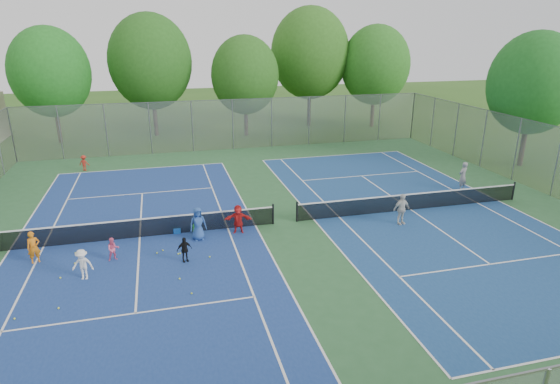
# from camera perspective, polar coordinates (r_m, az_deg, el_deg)

# --- Properties ---
(ground) EXTENTS (120.00, 120.00, 0.00)m
(ground) POSITION_cam_1_polar(r_m,az_deg,el_deg) (23.43, 0.62, -3.78)
(ground) COLOR #2F581B
(ground) RESTS_ON ground
(court_pad) EXTENTS (32.00, 32.00, 0.01)m
(court_pad) POSITION_cam_1_polar(r_m,az_deg,el_deg) (23.43, 0.62, -3.77)
(court_pad) COLOR #2B5C32
(court_pad) RESTS_ON ground
(court_left) EXTENTS (10.97, 23.77, 0.01)m
(court_left) POSITION_cam_1_polar(r_m,az_deg,el_deg) (22.76, -16.72, -5.30)
(court_left) COLOR navy
(court_left) RESTS_ON court_pad
(court_right) EXTENTS (10.97, 23.77, 0.01)m
(court_right) POSITION_cam_1_polar(r_m,az_deg,el_deg) (26.03, 15.67, -2.10)
(court_right) COLOR navy
(court_right) RESTS_ON court_pad
(net_left) EXTENTS (12.87, 0.10, 0.91)m
(net_left) POSITION_cam_1_polar(r_m,az_deg,el_deg) (22.59, -16.83, -4.29)
(net_left) COLOR black
(net_left) RESTS_ON ground
(net_right) EXTENTS (12.87, 0.10, 0.91)m
(net_right) POSITION_cam_1_polar(r_m,az_deg,el_deg) (25.88, 15.76, -1.19)
(net_right) COLOR black
(net_right) RESTS_ON ground
(fence_north) EXTENTS (32.00, 0.10, 4.00)m
(fence_north) POSITION_cam_1_polar(r_m,az_deg,el_deg) (37.94, -5.78, 8.17)
(fence_north) COLOR gray
(fence_north) RESTS_ON ground
(fence_east) EXTENTS (0.10, 32.00, 4.00)m
(fence_east) POSITION_cam_1_polar(r_m,az_deg,el_deg) (30.90, 30.66, 3.08)
(fence_east) COLOR gray
(fence_east) RESTS_ON ground
(tree_nw) EXTENTS (6.40, 6.40, 9.58)m
(tree_nw) POSITION_cam_1_polar(r_m,az_deg,el_deg) (43.75, -26.22, 12.97)
(tree_nw) COLOR #443326
(tree_nw) RESTS_ON ground
(tree_nl) EXTENTS (7.20, 7.20, 10.69)m
(tree_nl) POSITION_cam_1_polar(r_m,az_deg,el_deg) (43.91, -15.53, 15.05)
(tree_nl) COLOR #443326
(tree_nl) RESTS_ON ground
(tree_nc) EXTENTS (6.00, 6.00, 8.85)m
(tree_nc) POSITION_cam_1_polar(r_m,az_deg,el_deg) (42.70, -4.30, 14.02)
(tree_nc) COLOR #443326
(tree_nc) RESTS_ON ground
(tree_nr) EXTENTS (7.60, 7.60, 11.42)m
(tree_nr) POSITION_cam_1_polar(r_m,az_deg,el_deg) (47.23, 3.69, 16.52)
(tree_nr) COLOR #443326
(tree_nr) RESTS_ON ground
(tree_ne) EXTENTS (6.60, 6.60, 9.77)m
(tree_ne) POSITION_cam_1_polar(r_m,az_deg,el_deg) (47.68, 11.55, 14.92)
(tree_ne) COLOR #443326
(tree_ne) RESTS_ON ground
(tree_side_e) EXTENTS (6.00, 6.00, 9.20)m
(tree_side_e) POSITION_cam_1_polar(r_m,az_deg,el_deg) (36.62, 28.51, 11.56)
(tree_side_e) COLOR #443326
(tree_side_e) RESTS_ON ground
(ball_crate) EXTENTS (0.36, 0.36, 0.28)m
(ball_crate) POSITION_cam_1_polar(r_m,az_deg,el_deg) (22.75, -12.42, -4.59)
(ball_crate) COLOR #1752AE
(ball_crate) RESTS_ON ground
(ball_hopper) EXTENTS (0.31, 0.31, 0.48)m
(ball_hopper) POSITION_cam_1_polar(r_m,az_deg,el_deg) (22.47, -10.20, -4.46)
(ball_hopper) COLOR #227F26
(ball_hopper) RESTS_ON ground
(student_a) EXTENTS (0.59, 0.49, 1.38)m
(student_a) POSITION_cam_1_polar(r_m,az_deg,el_deg) (21.77, -27.83, -6.00)
(student_a) COLOR orange
(student_a) RESTS_ON ground
(student_b) EXTENTS (0.57, 0.50, 1.01)m
(student_b) POSITION_cam_1_polar(r_m,az_deg,el_deg) (20.75, -19.66, -6.58)
(student_b) COLOR #EF5D86
(student_b) RESTS_ON ground
(student_c) EXTENTS (0.88, 0.61, 1.25)m
(student_c) POSITION_cam_1_polar(r_m,az_deg,el_deg) (19.62, -22.93, -8.15)
(student_c) COLOR silver
(student_c) RESTS_ON ground
(student_d) EXTENTS (0.69, 0.42, 1.10)m
(student_d) POSITION_cam_1_polar(r_m,az_deg,el_deg) (19.81, -11.57, -6.90)
(student_d) COLOR black
(student_d) RESTS_ON ground
(student_e) EXTENTS (0.83, 0.61, 1.56)m
(student_e) POSITION_cam_1_polar(r_m,az_deg,el_deg) (21.63, -9.97, -3.85)
(student_e) COLOR #294F97
(student_e) RESTS_ON ground
(student_f) EXTENTS (1.35, 0.66, 1.39)m
(student_f) POSITION_cam_1_polar(r_m,az_deg,el_deg) (22.15, -5.12, -3.31)
(student_f) COLOR red
(student_f) RESTS_ON ground
(child_far_baseline) EXTENTS (0.79, 0.61, 1.08)m
(child_far_baseline) POSITION_cam_1_polar(r_m,az_deg,el_deg) (34.72, -22.77, 3.28)
(child_far_baseline) COLOR #B02619
(child_far_baseline) RESTS_ON ground
(instructor) EXTENTS (0.74, 0.61, 1.74)m
(instructor) POSITION_cam_1_polar(r_m,az_deg,el_deg) (30.03, 21.39, 1.81)
(instructor) COLOR gray
(instructor) RESTS_ON ground
(teen_court_b) EXTENTS (0.98, 0.55, 1.59)m
(teen_court_b) POSITION_cam_1_polar(r_m,az_deg,el_deg) (23.76, 14.58, -2.03)
(teen_court_b) COLOR silver
(teen_court_b) RESTS_ON ground
(tennis_ball_0) EXTENTS (0.07, 0.07, 0.07)m
(tennis_ball_0) POSITION_cam_1_polar(r_m,az_deg,el_deg) (20.94, -14.77, -7.25)
(tennis_ball_0) COLOR #C1E234
(tennis_ball_0) RESTS_ON ground
(tennis_ball_1) EXTENTS (0.07, 0.07, 0.07)m
(tennis_ball_1) POSITION_cam_1_polar(r_m,az_deg,el_deg) (18.33, -29.63, -13.32)
(tennis_ball_1) COLOR yellow
(tennis_ball_1) RESTS_ON ground
(tennis_ball_2) EXTENTS (0.07, 0.07, 0.07)m
(tennis_ball_2) POSITION_cam_1_polar(r_m,az_deg,el_deg) (20.25, -25.20, -9.49)
(tennis_ball_2) COLOR #D6E334
(tennis_ball_2) RESTS_ON ground
(tennis_ball_3) EXTENTS (0.07, 0.07, 0.07)m
(tennis_ball_3) POSITION_cam_1_polar(r_m,az_deg,el_deg) (20.66, -12.31, -7.42)
(tennis_ball_3) COLOR #CAE836
(tennis_ball_3) RESTS_ON ground
(tennis_ball_4) EXTENTS (0.07, 0.07, 0.07)m
(tennis_ball_4) POSITION_cam_1_polar(r_m,az_deg,el_deg) (18.26, -25.38, -12.72)
(tennis_ball_4) COLOR #E5EF37
(tennis_ball_4) RESTS_ON ground
(tennis_ball_5) EXTENTS (0.07, 0.07, 0.07)m
(tennis_ball_5) POSITION_cam_1_polar(r_m,az_deg,el_deg) (21.13, -14.09, -6.95)
(tennis_ball_5) COLOR #C2D732
(tennis_ball_5) RESTS_ON ground
(tennis_ball_6) EXTENTS (0.07, 0.07, 0.07)m
(tennis_ball_6) POSITION_cam_1_polar(r_m,az_deg,el_deg) (17.69, -10.72, -12.10)
(tennis_ball_6) COLOR #A5C12D
(tennis_ball_6) RESTS_ON ground
(tennis_ball_7) EXTENTS (0.07, 0.07, 0.07)m
(tennis_ball_7) POSITION_cam_1_polar(r_m,az_deg,el_deg) (18.72, -12.14, -10.34)
(tennis_ball_7) COLOR #BDDF34
(tennis_ball_7) RESTS_ON ground
(tennis_ball_8) EXTENTS (0.07, 0.07, 0.07)m
(tennis_ball_8) POSITION_cam_1_polar(r_m,az_deg,el_deg) (22.10, -23.66, -6.86)
(tennis_ball_8) COLOR gold
(tennis_ball_8) RESTS_ON ground
(tennis_ball_9) EXTENTS (0.07, 0.07, 0.07)m
(tennis_ball_9) POSITION_cam_1_polar(r_m,az_deg,el_deg) (20.16, -8.57, -7.88)
(tennis_ball_9) COLOR #C5E034
(tennis_ball_9) RESTS_ON ground
(tennis_ball_10) EXTENTS (0.07, 0.07, 0.07)m
(tennis_ball_10) POSITION_cam_1_polar(r_m,az_deg,el_deg) (20.68, -12.08, -7.37)
(tennis_ball_10) COLOR #BACF30
(tennis_ball_10) RESTS_ON ground
(tennis_ball_11) EXTENTS (0.07, 0.07, 0.07)m
(tennis_ball_11) POSITION_cam_1_polar(r_m,az_deg,el_deg) (21.18, -23.71, -8.00)
(tennis_ball_11) COLOR yellow
(tennis_ball_11) RESTS_ON ground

